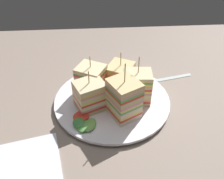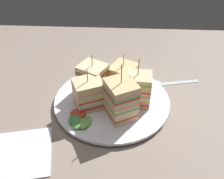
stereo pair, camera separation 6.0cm
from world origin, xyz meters
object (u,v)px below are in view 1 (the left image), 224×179
object	(u,v)px
spoon	(156,80)
napkin	(24,164)
sandwich_wedge_3	(120,76)
sandwich_wedge_0	(90,96)
sandwich_wedge_4	(91,80)
plate	(112,100)
sandwich_wedge_2	(137,87)
sandwich_wedge_1	(124,99)
chip_pile	(120,91)

from	to	relation	value
spoon	napkin	xyz separation A→B (cm)	(-25.69, 31.86, -0.16)
napkin	sandwich_wedge_3	bearing A→B (deg)	-43.06
sandwich_wedge_0	sandwich_wedge_4	size ratio (longest dim) A/B	0.99
plate	sandwich_wedge_4	xyz separation A→B (cm)	(3.36, 5.01, 4.30)
sandwich_wedge_0	napkin	xyz separation A→B (cm)	(-14.45, 13.29, -4.71)
plate	sandwich_wedge_3	distance (cm)	7.08
sandwich_wedge_0	sandwich_wedge_3	distance (cm)	11.45
sandwich_wedge_2	plate	bearing A→B (deg)	-3.44
sandwich_wedge_1	sandwich_wedge_3	world-z (taller)	sandwich_wedge_1
sandwich_wedge_4	napkin	size ratio (longest dim) A/B	0.78
sandwich_wedge_1	napkin	size ratio (longest dim) A/B	1.02
plate	napkin	xyz separation A→B (cm)	(-17.26, 18.63, -0.53)
sandwich_wedge_1	sandwich_wedge_4	size ratio (longest dim) A/B	1.30
sandwich_wedge_4	chip_pile	bearing A→B (deg)	18.48
sandwich_wedge_3	spoon	world-z (taller)	sandwich_wedge_3
chip_pile	napkin	bearing A→B (deg)	132.92
sandwich_wedge_3	sandwich_wedge_2	bearing A→B (deg)	56.10
sandwich_wedge_3	sandwich_wedge_4	distance (cm)	7.90
sandwich_wedge_1	sandwich_wedge_2	bearing A→B (deg)	-65.68
sandwich_wedge_2	spoon	bearing A→B (deg)	-123.73
sandwich_wedge_4	napkin	world-z (taller)	sandwich_wedge_4
spoon	sandwich_wedge_0	bearing A→B (deg)	18.92
sandwich_wedge_2	sandwich_wedge_4	distance (cm)	11.77
sandwich_wedge_1	spoon	size ratio (longest dim) A/B	0.93
sandwich_wedge_0	sandwich_wedge_1	bearing A→B (deg)	-44.50
sandwich_wedge_2	chip_pile	world-z (taller)	sandwich_wedge_2
plate	sandwich_wedge_3	size ratio (longest dim) A/B	2.85
spoon	napkin	bearing A→B (deg)	26.61
sandwich_wedge_3	chip_pile	bearing A→B (deg)	21.18
sandwich_wedge_3	sandwich_wedge_4	size ratio (longest dim) A/B	0.95
sandwich_wedge_0	sandwich_wedge_3	world-z (taller)	sandwich_wedge_0
sandwich_wedge_0	sandwich_wedge_4	world-z (taller)	same
spoon	sandwich_wedge_3	bearing A→B (deg)	3.40
sandwich_wedge_0	chip_pile	bearing A→B (deg)	8.80
sandwich_wedge_1	napkin	xyz separation A→B (cm)	(-11.66, 20.89, -5.70)
sandwich_wedge_4	sandwich_wedge_1	bearing A→B (deg)	-22.70
sandwich_wedge_4	spoon	xyz separation A→B (cm)	(5.07, -18.25, -4.67)
sandwich_wedge_0	sandwich_wedge_3	xyz separation A→B (cm)	(8.26, -7.92, -0.47)
sandwich_wedge_1	napkin	bearing A→B (deg)	91.42
sandwich_wedge_2	spoon	world-z (taller)	sandwich_wedge_2
napkin	spoon	bearing A→B (deg)	-51.12
spoon	napkin	world-z (taller)	spoon
sandwich_wedge_0	chip_pile	xyz separation A→B (cm)	(4.93, -7.55, -2.97)
sandwich_wedge_0	sandwich_wedge_1	distance (cm)	8.15
napkin	chip_pile	bearing A→B (deg)	-47.08
sandwich_wedge_4	spoon	distance (cm)	19.50
sandwich_wedge_0	napkin	world-z (taller)	sandwich_wedge_0
sandwich_wedge_3	sandwich_wedge_4	world-z (taller)	sandwich_wedge_4
plate	sandwich_wedge_1	bearing A→B (deg)	-158.00
sandwich_wedge_4	napkin	xyz separation A→B (cm)	(-20.62, 13.62, -4.83)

